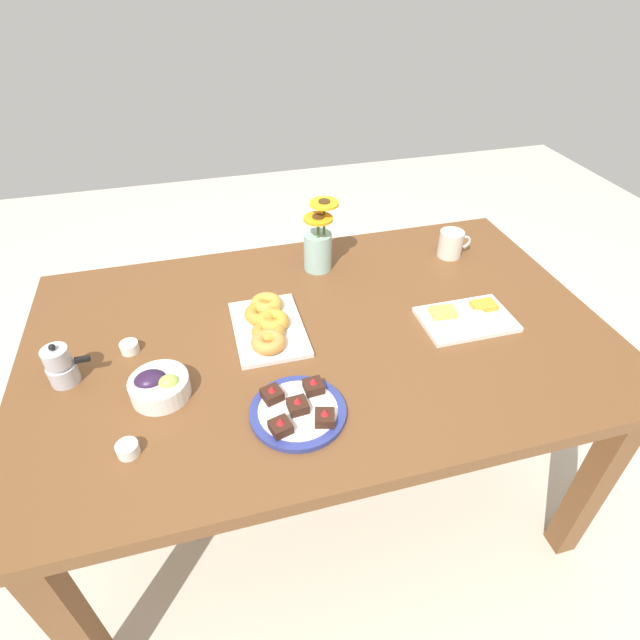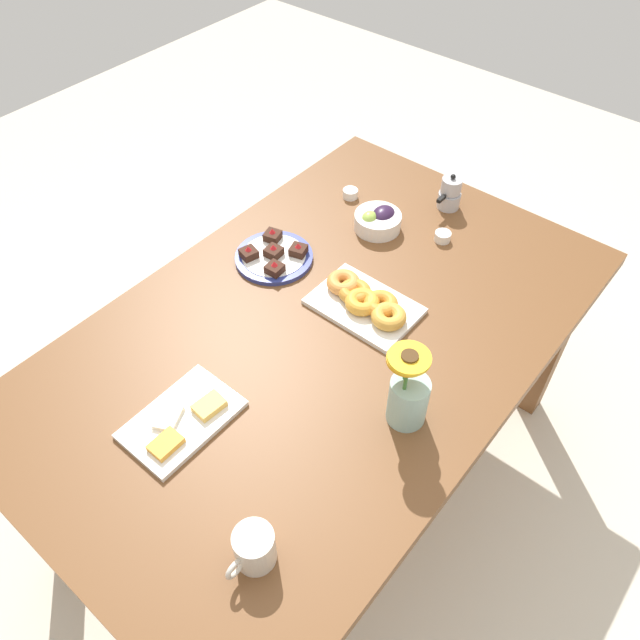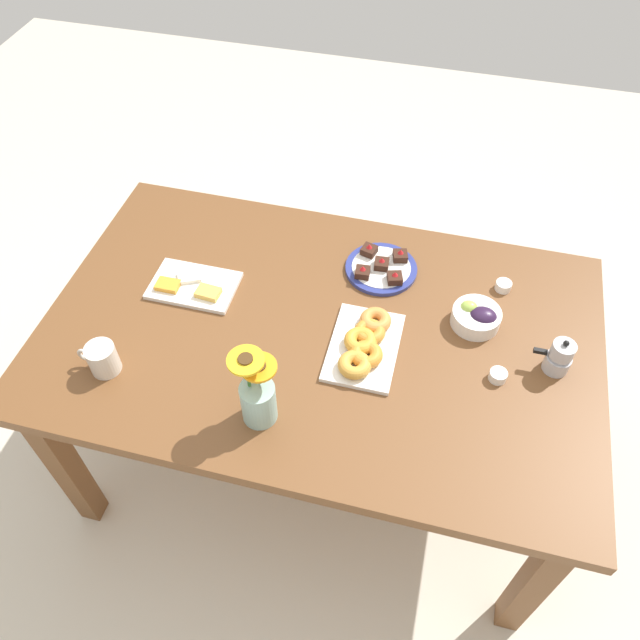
{
  "view_description": "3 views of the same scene",
  "coord_description": "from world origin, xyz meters",
  "px_view_note": "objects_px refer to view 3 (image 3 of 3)",
  "views": [
    {
      "loc": [
        -0.28,
        -1.03,
        1.63
      ],
      "look_at": [
        0.0,
        0.0,
        0.78
      ],
      "focal_mm": 28.0,
      "sensor_mm": 36.0,
      "label": 1
    },
    {
      "loc": [
        0.82,
        0.68,
        1.95
      ],
      "look_at": [
        0.0,
        0.0,
        0.78
      ],
      "focal_mm": 35.0,
      "sensor_mm": 36.0,
      "label": 2
    },
    {
      "loc": [
        -0.28,
        1.1,
        2.14
      ],
      "look_at": [
        0.0,
        0.0,
        0.78
      ],
      "focal_mm": 35.0,
      "sensor_mm": 36.0,
      "label": 3
    }
  ],
  "objects_px": {
    "croissant_platter": "(365,344)",
    "jam_cup_berry": "(498,375)",
    "grape_bowl": "(477,317)",
    "dessert_plate": "(381,268)",
    "moka_pot": "(559,357)",
    "coffee_mug": "(102,358)",
    "jam_cup_honey": "(503,286)",
    "dining_table": "(320,347)",
    "flower_vase": "(258,398)",
    "cheese_platter": "(193,286)"
  },
  "relations": [
    {
      "from": "croissant_platter",
      "to": "jam_cup_berry",
      "type": "relative_size",
      "value": 5.97
    },
    {
      "from": "grape_bowl",
      "to": "croissant_platter",
      "type": "height_order",
      "value": "grape_bowl"
    },
    {
      "from": "dessert_plate",
      "to": "moka_pot",
      "type": "relative_size",
      "value": 1.89
    },
    {
      "from": "coffee_mug",
      "to": "jam_cup_honey",
      "type": "relative_size",
      "value": 2.42
    },
    {
      "from": "grape_bowl",
      "to": "dessert_plate",
      "type": "xyz_separation_m",
      "value": [
        0.31,
        -0.15,
        -0.02
      ]
    },
    {
      "from": "dining_table",
      "to": "jam_cup_honey",
      "type": "xyz_separation_m",
      "value": [
        -0.5,
        -0.29,
        0.1
      ]
    },
    {
      "from": "grape_bowl",
      "to": "flower_vase",
      "type": "bearing_deg",
      "value": 41.32
    },
    {
      "from": "grape_bowl",
      "to": "jam_cup_berry",
      "type": "height_order",
      "value": "grape_bowl"
    },
    {
      "from": "cheese_platter",
      "to": "croissant_platter",
      "type": "height_order",
      "value": "croissant_platter"
    },
    {
      "from": "jam_cup_honey",
      "to": "dessert_plate",
      "type": "relative_size",
      "value": 0.21
    },
    {
      "from": "dining_table",
      "to": "grape_bowl",
      "type": "distance_m",
      "value": 0.47
    },
    {
      "from": "coffee_mug",
      "to": "jam_cup_berry",
      "type": "relative_size",
      "value": 2.42
    },
    {
      "from": "croissant_platter",
      "to": "grape_bowl",
      "type": "bearing_deg",
      "value": -149.55
    },
    {
      "from": "croissant_platter",
      "to": "jam_cup_honey",
      "type": "relative_size",
      "value": 5.97
    },
    {
      "from": "jam_cup_honey",
      "to": "moka_pot",
      "type": "relative_size",
      "value": 0.4
    },
    {
      "from": "grape_bowl",
      "to": "croissant_platter",
      "type": "relative_size",
      "value": 0.49
    },
    {
      "from": "croissant_platter",
      "to": "moka_pot",
      "type": "distance_m",
      "value": 0.52
    },
    {
      "from": "dessert_plate",
      "to": "moka_pot",
      "type": "bearing_deg",
      "value": 154.49
    },
    {
      "from": "cheese_platter",
      "to": "flower_vase",
      "type": "xyz_separation_m",
      "value": [
        -0.34,
        0.38,
        0.07
      ]
    },
    {
      "from": "coffee_mug",
      "to": "cheese_platter",
      "type": "bearing_deg",
      "value": -109.06
    },
    {
      "from": "dining_table",
      "to": "grape_bowl",
      "type": "bearing_deg",
      "value": -163.04
    },
    {
      "from": "dessert_plate",
      "to": "jam_cup_honey",
      "type": "bearing_deg",
      "value": -177.99
    },
    {
      "from": "cheese_platter",
      "to": "flower_vase",
      "type": "bearing_deg",
      "value": 131.53
    },
    {
      "from": "coffee_mug",
      "to": "jam_cup_berry",
      "type": "xyz_separation_m",
      "value": [
        -1.04,
        -0.23,
        -0.03
      ]
    },
    {
      "from": "flower_vase",
      "to": "moka_pot",
      "type": "relative_size",
      "value": 2.0
    },
    {
      "from": "jam_cup_honey",
      "to": "grape_bowl",
      "type": "bearing_deg",
      "value": 66.42
    },
    {
      "from": "croissant_platter",
      "to": "dessert_plate",
      "type": "distance_m",
      "value": 0.32
    },
    {
      "from": "croissant_platter",
      "to": "dessert_plate",
      "type": "bearing_deg",
      "value": -87.77
    },
    {
      "from": "grape_bowl",
      "to": "cheese_platter",
      "type": "relative_size",
      "value": 0.54
    },
    {
      "from": "flower_vase",
      "to": "jam_cup_berry",
      "type": "bearing_deg",
      "value": -155.5
    },
    {
      "from": "dessert_plate",
      "to": "croissant_platter",
      "type": "bearing_deg",
      "value": 92.23
    },
    {
      "from": "flower_vase",
      "to": "moka_pot",
      "type": "xyz_separation_m",
      "value": [
        -0.74,
        -0.34,
        -0.03
      ]
    },
    {
      "from": "jam_cup_honey",
      "to": "dining_table",
      "type": "bearing_deg",
      "value": 30.09
    },
    {
      "from": "cheese_platter",
      "to": "moka_pot",
      "type": "distance_m",
      "value": 1.08
    },
    {
      "from": "dining_table",
      "to": "moka_pot",
      "type": "height_order",
      "value": "moka_pot"
    },
    {
      "from": "dining_table",
      "to": "coffee_mug",
      "type": "height_order",
      "value": "coffee_mug"
    },
    {
      "from": "dining_table",
      "to": "moka_pot",
      "type": "bearing_deg",
      "value": -177.93
    },
    {
      "from": "jam_cup_honey",
      "to": "moka_pot",
      "type": "height_order",
      "value": "moka_pot"
    },
    {
      "from": "jam_cup_berry",
      "to": "moka_pot",
      "type": "height_order",
      "value": "moka_pot"
    },
    {
      "from": "jam_cup_berry",
      "to": "cheese_platter",
      "type": "bearing_deg",
      "value": -6.91
    },
    {
      "from": "coffee_mug",
      "to": "dining_table",
      "type": "bearing_deg",
      "value": -152.26
    },
    {
      "from": "grape_bowl",
      "to": "cheese_platter",
      "type": "xyz_separation_m",
      "value": [
        0.85,
        0.07,
        -0.02
      ]
    },
    {
      "from": "moka_pot",
      "to": "flower_vase",
      "type": "bearing_deg",
      "value": 24.86
    },
    {
      "from": "coffee_mug",
      "to": "grape_bowl",
      "type": "distance_m",
      "value": 1.05
    },
    {
      "from": "jam_cup_berry",
      "to": "flower_vase",
      "type": "relative_size",
      "value": 0.2
    },
    {
      "from": "dessert_plate",
      "to": "flower_vase",
      "type": "height_order",
      "value": "flower_vase"
    },
    {
      "from": "grape_bowl",
      "to": "dining_table",
      "type": "bearing_deg",
      "value": 16.96
    },
    {
      "from": "dessert_plate",
      "to": "flower_vase",
      "type": "xyz_separation_m",
      "value": [
        0.21,
        0.6,
        0.07
      ]
    },
    {
      "from": "moka_pot",
      "to": "croissant_platter",
      "type": "bearing_deg",
      "value": 7.06
    },
    {
      "from": "croissant_platter",
      "to": "moka_pot",
      "type": "bearing_deg",
      "value": -172.94
    }
  ]
}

